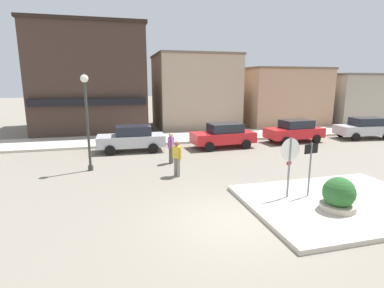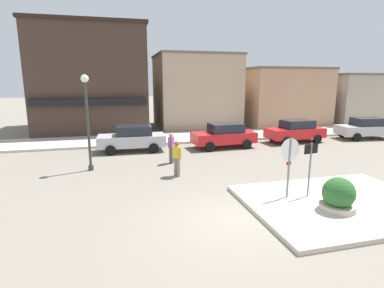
# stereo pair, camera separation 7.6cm
# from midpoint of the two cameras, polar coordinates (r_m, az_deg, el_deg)

# --- Properties ---
(ground_plane) EXTENTS (160.00, 160.00, 0.00)m
(ground_plane) POSITION_cam_midpoint_polar(r_m,az_deg,el_deg) (9.54, 8.10, -14.28)
(ground_plane) COLOR gray
(sidewalk_corner) EXTENTS (6.40, 4.80, 0.15)m
(sidewalk_corner) POSITION_cam_midpoint_polar(r_m,az_deg,el_deg) (11.69, 26.45, -10.03)
(sidewalk_corner) COLOR beige
(sidewalk_corner) RESTS_ON ground
(kerb_far) EXTENTS (80.00, 4.00, 0.15)m
(kerb_far) POSITION_cam_midpoint_polar(r_m,az_deg,el_deg) (22.14, -5.39, 1.09)
(kerb_far) COLOR beige
(kerb_far) RESTS_ON ground
(stop_sign) EXTENTS (0.81, 0.14, 2.30)m
(stop_sign) POSITION_cam_midpoint_polar(r_m,az_deg,el_deg) (10.92, 18.20, -2.89)
(stop_sign) COLOR slate
(stop_sign) RESTS_ON ground
(one_way_sign) EXTENTS (0.60, 0.10, 2.10)m
(one_way_sign) POSITION_cam_midpoint_polar(r_m,az_deg,el_deg) (11.33, 21.73, -3.60)
(one_way_sign) COLOR slate
(one_way_sign) RESTS_ON ground
(planter) EXTENTS (1.10, 1.10, 1.23)m
(planter) POSITION_cam_midpoint_polar(r_m,az_deg,el_deg) (10.72, 26.26, -9.17)
(planter) COLOR #ADA38E
(planter) RESTS_ON ground
(lamp_post) EXTENTS (0.36, 0.36, 4.54)m
(lamp_post) POSITION_cam_midpoint_polar(r_m,az_deg,el_deg) (14.69, -19.27, 6.40)
(lamp_post) COLOR #333833
(lamp_post) RESTS_ON ground
(parked_car_nearest) EXTENTS (4.05, 1.97, 1.56)m
(parked_car_nearest) POSITION_cam_midpoint_polar(r_m,az_deg,el_deg) (18.52, -11.20, 1.11)
(parked_car_nearest) COLOR #B7B7BC
(parked_car_nearest) RESTS_ON ground
(parked_car_second) EXTENTS (4.08, 2.03, 1.56)m
(parked_car_second) POSITION_cam_midpoint_polar(r_m,az_deg,el_deg) (19.28, 6.24, 1.69)
(parked_car_second) COLOR red
(parked_car_second) RESTS_ON ground
(parked_car_third) EXTENTS (4.11, 2.09, 1.56)m
(parked_car_third) POSITION_cam_midpoint_polar(r_m,az_deg,el_deg) (22.11, 19.19, 2.40)
(parked_car_third) COLOR red
(parked_car_third) RESTS_ON ground
(parked_car_fourth) EXTENTS (4.16, 2.21, 1.56)m
(parked_car_fourth) POSITION_cam_midpoint_polar(r_m,az_deg,el_deg) (25.63, 30.26, 2.66)
(parked_car_fourth) COLOR #B7B7BC
(parked_car_fourth) RESTS_ON ground
(pedestrian_crossing_near) EXTENTS (0.37, 0.52, 1.61)m
(pedestrian_crossing_near) POSITION_cam_midpoint_polar(r_m,az_deg,el_deg) (13.33, -2.72, -2.58)
(pedestrian_crossing_near) COLOR gray
(pedestrian_crossing_near) RESTS_ON ground
(pedestrian_crossing_far) EXTENTS (0.38, 0.51, 1.61)m
(pedestrian_crossing_far) POSITION_cam_midpoint_polar(r_m,az_deg,el_deg) (15.46, -3.83, -0.57)
(pedestrian_crossing_far) COLOR #4C473D
(pedestrian_crossing_far) RESTS_ON ground
(building_corner_shop) EXTENTS (8.95, 9.96, 8.64)m
(building_corner_shop) POSITION_cam_midpoint_polar(r_m,az_deg,el_deg) (28.27, -18.30, 11.54)
(building_corner_shop) COLOR #3D2D26
(building_corner_shop) RESTS_ON ground
(building_storefront_left_near) EXTENTS (7.25, 6.71, 6.59)m
(building_storefront_left_near) POSITION_cam_midpoint_polar(r_m,az_deg,el_deg) (28.39, 0.71, 10.04)
(building_storefront_left_near) COLOR tan
(building_storefront_left_near) RESTS_ON ground
(building_storefront_left_mid) EXTENTS (7.84, 5.41, 5.45)m
(building_storefront_left_mid) POSITION_cam_midpoint_polar(r_m,az_deg,el_deg) (30.57, 17.00, 8.59)
(building_storefront_left_mid) COLOR tan
(building_storefront_left_mid) RESTS_ON ground
(building_storefront_right_near) EXTENTS (8.84, 8.01, 4.94)m
(building_storefront_right_near) POSITION_cam_midpoint_polar(r_m,az_deg,el_deg) (36.75, 28.47, 7.76)
(building_storefront_right_near) COLOR #9E9384
(building_storefront_right_near) RESTS_ON ground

